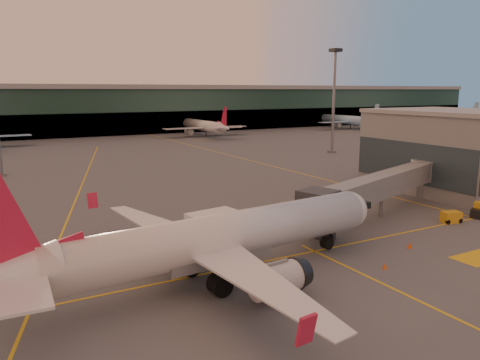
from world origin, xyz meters
TOP-DOWN VIEW (x-y plane):
  - ground at (0.00, 0.00)m, footprint 600.00×600.00m
  - taxi_markings at (-7.32, 44.49)m, footprint 100.12×173.00m
  - terminal at (0.00, 141.79)m, footprint 400.00×20.00m
  - gate_building at (41.93, 17.93)m, footprint 18.40×22.40m
  - mast_east_near at (55.00, 62.00)m, footprint 2.40×2.40m
  - distant_aircraft_row at (10.83, 118.00)m, footprint 350.00×34.00m
  - main_airplane at (-6.96, 3.13)m, footprint 36.47×32.93m
  - jet_bridge at (21.53, 11.72)m, footprint 31.56×13.42m
  - catering_truck at (-3.54, 10.41)m, footprint 5.25×2.85m
  - gpu_cart at (25.63, 5.20)m, footprint 2.52×1.80m
  - cone_nose at (13.97, 1.11)m, footprint 0.48×0.48m
  - cone_wing_left at (-8.98, 19.64)m, footprint 0.46×0.46m
  - cone_fwd at (7.66, -1.64)m, footprint 0.41×0.41m

SIDE VIEW (x-z plane):
  - ground at x=0.00m, z-range 0.00..0.00m
  - distant_aircraft_row at x=10.83m, z-range -6.50..6.50m
  - taxi_markings at x=-7.32m, z-range 0.00..0.01m
  - cone_fwd at x=7.66m, z-range -0.01..0.52m
  - cone_wing_left at x=-8.98m, z-range -0.01..0.58m
  - cone_nose at x=13.97m, z-range -0.01..0.60m
  - gpu_cart at x=25.63m, z-range -0.02..1.32m
  - catering_truck at x=-3.54m, z-range 0.26..4.14m
  - main_airplane at x=-6.96m, z-range -1.93..9.08m
  - jet_bridge at x=21.53m, z-range 1.06..6.64m
  - gate_building at x=41.93m, z-range -0.01..12.59m
  - terminal at x=0.00m, z-range -0.04..17.56m
  - mast_east_near at x=55.00m, z-range 2.06..27.66m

